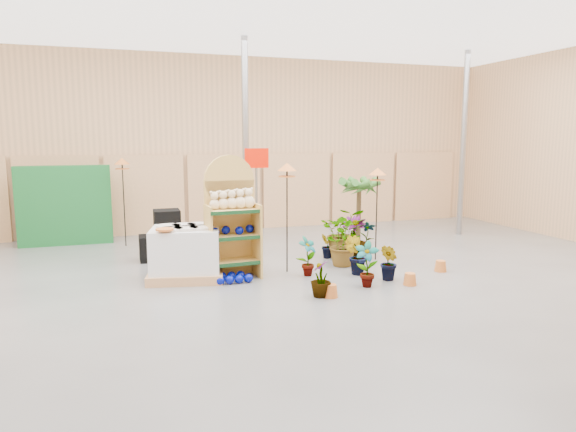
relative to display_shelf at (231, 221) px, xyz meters
name	(u,v)px	position (x,y,z in m)	size (l,w,h in m)	color
room	(282,150)	(0.78, -0.48, 1.24)	(15.20, 12.10, 4.70)	#5A5A5A
display_shelf	(231,221)	(0.00, 0.00, 0.00)	(0.92, 0.62, 2.12)	tan
teddy_bears	(234,201)	(0.03, -0.10, 0.37)	(0.79, 0.22, 0.35)	beige
gazing_balls_shelf	(233,230)	(0.00, -0.12, -0.14)	(0.78, 0.27, 0.15)	#030D91
gazing_balls_floor	(233,278)	(-0.07, -0.42, -0.90)	(0.63, 0.39, 0.15)	#030D91
pallet_stack	(186,253)	(-0.79, 0.06, -0.52)	(1.43, 1.27, 0.93)	tan
charcoal_planters	(163,239)	(-1.06, 1.62, -0.55)	(0.80, 0.50, 1.00)	black
trellis_stock	(65,205)	(-3.02, 3.81, -0.07)	(2.00, 0.30, 1.80)	#145D25
offer_sign	(257,179)	(0.88, 1.59, 0.60)	(0.50, 0.08, 2.20)	gray
bird_table_front	(287,171)	(1.01, -0.04, 0.86)	(0.34, 0.34, 1.97)	black
bird_table_right	(378,175)	(2.99, 0.31, 0.73)	(0.34, 0.34, 1.83)	black
bird_table_back	(122,164)	(-1.75, 3.24, 0.86)	(0.34, 0.34, 1.98)	black
palm	(359,185)	(2.98, 1.10, 0.46)	(0.70, 0.70, 1.69)	#48351C
potted_plant_0	(308,256)	(1.27, -0.43, -0.62)	(0.37, 0.25, 0.71)	#2E6320
potted_plant_1	(356,255)	(2.11, -0.60, -0.63)	(0.38, 0.30, 0.69)	#2E6320
potted_plant_2	(341,244)	(2.13, 0.08, -0.55)	(0.75, 0.65, 0.83)	#2E6320
potted_plant_3	(353,238)	(2.61, 0.54, -0.54)	(0.48, 0.48, 0.85)	#2E6320
potted_plant_4	(367,236)	(3.21, 1.11, -0.65)	(0.34, 0.23, 0.65)	#2E6320
potted_plant_5	(327,246)	(2.10, 0.70, -0.71)	(0.28, 0.23, 0.51)	#2E6320
potted_plant_6	(344,232)	(2.46, 0.69, -0.46)	(0.93, 0.80, 1.03)	#2E6320
potted_plant_7	(321,278)	(1.04, -1.62, -0.68)	(0.32, 0.32, 0.57)	#2E6320
potted_plant_8	(367,264)	(1.94, -1.36, -0.59)	(0.40, 0.27, 0.75)	#2E6320
potted_plant_9	(389,262)	(2.48, -1.15, -0.65)	(0.35, 0.28, 0.63)	#2E6320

